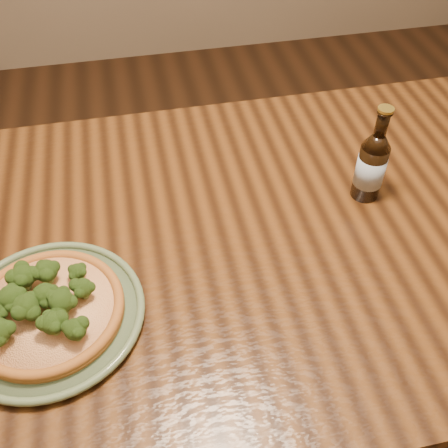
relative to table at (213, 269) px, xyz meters
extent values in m
plane|color=#382111|center=(0.00, -0.10, -0.66)|extent=(4.50, 4.50, 0.00)
cube|color=#4C2A10|center=(0.00, 0.00, 0.07)|extent=(1.60, 0.90, 0.04)
cylinder|color=#4C2A10|center=(0.73, 0.38, -0.30)|extent=(0.07, 0.07, 0.71)
cylinder|color=#596C4A|center=(-0.30, -0.12, 0.10)|extent=(0.29, 0.29, 0.01)
torus|color=#596C4A|center=(-0.30, -0.12, 0.11)|extent=(0.32, 0.32, 0.01)
torus|color=#596C4A|center=(-0.30, -0.12, 0.10)|extent=(0.25, 0.25, 0.01)
cylinder|color=#A36025|center=(-0.30, -0.12, 0.11)|extent=(0.25, 0.25, 0.01)
torus|color=#A36025|center=(-0.30, -0.12, 0.12)|extent=(0.25, 0.25, 0.02)
cylinder|color=#FFE39B|center=(-0.30, -0.12, 0.12)|extent=(0.22, 0.22, 0.01)
sphere|color=#38591B|center=(-0.30, -0.07, 0.15)|extent=(0.05, 0.05, 0.04)
sphere|color=#38591B|center=(-0.25, -0.07, 0.14)|extent=(0.04, 0.04, 0.03)
sphere|color=#38591B|center=(-0.27, -0.14, 0.15)|extent=(0.05, 0.05, 0.04)
sphere|color=#38591B|center=(-0.33, -0.07, 0.15)|extent=(0.05, 0.05, 0.04)
sphere|color=#38591B|center=(-0.33, -0.14, 0.15)|extent=(0.06, 0.06, 0.04)
sphere|color=#38591B|center=(-0.25, -0.19, 0.15)|extent=(0.04, 0.04, 0.03)
sphere|color=#38591B|center=(-0.35, -0.11, 0.15)|extent=(0.04, 0.04, 0.04)
sphere|color=#38591B|center=(-0.28, -0.17, 0.15)|extent=(0.04, 0.04, 0.04)
sphere|color=#38591B|center=(-0.24, -0.11, 0.15)|extent=(0.04, 0.04, 0.03)
sphere|color=#38591B|center=(-0.30, -0.12, 0.15)|extent=(0.05, 0.05, 0.04)
cylinder|color=black|center=(0.33, 0.06, 0.15)|extent=(0.06, 0.06, 0.12)
cone|color=black|center=(0.33, 0.06, 0.23)|extent=(0.06, 0.06, 0.03)
cylinder|color=black|center=(0.33, 0.06, 0.27)|extent=(0.02, 0.02, 0.05)
torus|color=black|center=(0.33, 0.06, 0.30)|extent=(0.03, 0.03, 0.00)
cylinder|color=#A58C33|center=(0.33, 0.06, 0.30)|extent=(0.03, 0.03, 0.01)
cylinder|color=#A2B4C4|center=(0.33, 0.06, 0.16)|extent=(0.06, 0.06, 0.07)
camera|label=1|loc=(-0.12, -0.67, 0.84)|focal=42.00mm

